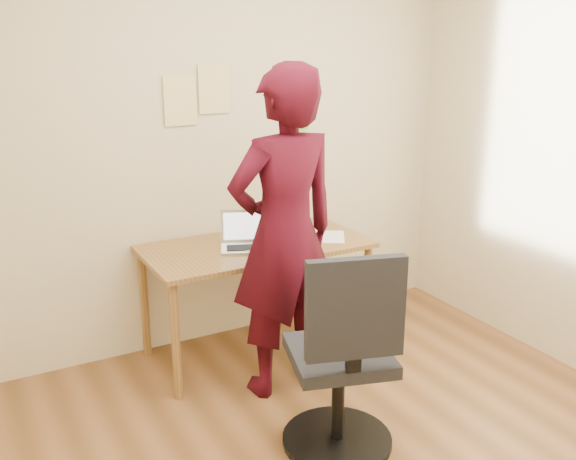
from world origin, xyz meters
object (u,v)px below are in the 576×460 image
laptop (245,239)px  person (285,235)px  desk (256,257)px  office_chair (343,368)px  phone (298,247)px

laptop → person: person is taller
laptop → person: bearing=-62.7°
person → desk: bearing=-99.0°
office_chair → laptop: bearing=105.8°
office_chair → phone: bearing=89.6°
desk → office_chair: bearing=-94.9°
laptop → person: 0.48m
desk → office_chair: 1.18m
desk → person: size_ratio=0.75×
laptop → office_chair: 1.19m
desk → laptop: size_ratio=3.75×
desk → office_chair: (-0.10, -1.16, -0.19)m
office_chair → person: person is taller
phone → person: bearing=-167.3°
desk → person: 0.55m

